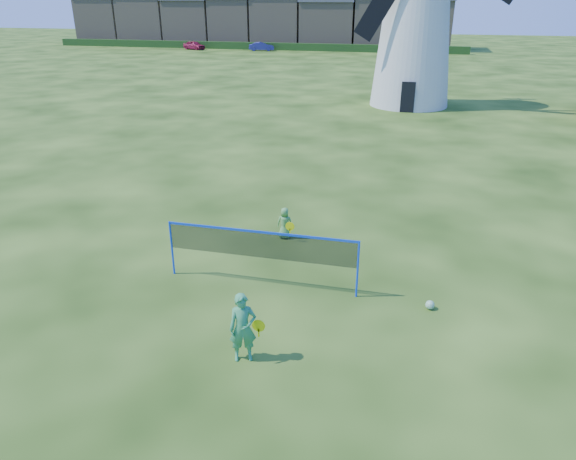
# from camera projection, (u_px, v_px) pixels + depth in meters

# --- Properties ---
(ground) EXTENTS (220.00, 220.00, 0.00)m
(ground) POSITION_uv_depth(u_px,v_px,m) (276.00, 290.00, 13.59)
(ground) COLOR black
(ground) RESTS_ON ground
(windmill) EXTENTS (12.09, 5.37, 16.40)m
(windmill) POSITION_uv_depth(u_px,v_px,m) (416.00, 19.00, 34.67)
(windmill) COLOR silver
(windmill) RESTS_ON ground
(badminton_net) EXTENTS (5.05, 0.05, 1.55)m
(badminton_net) POSITION_uv_depth(u_px,v_px,m) (261.00, 246.00, 13.38)
(badminton_net) COLOR blue
(badminton_net) RESTS_ON ground
(player_girl) EXTENTS (0.75, 0.55, 1.54)m
(player_girl) POSITION_uv_depth(u_px,v_px,m) (243.00, 328.00, 10.68)
(player_girl) COLOR #3B9559
(player_girl) RESTS_ON ground
(player_boy) EXTENTS (0.62, 0.41, 1.01)m
(player_boy) POSITION_uv_depth(u_px,v_px,m) (285.00, 223.00, 16.32)
(player_boy) COLOR #579C4B
(player_boy) RESTS_ON ground
(play_ball) EXTENTS (0.22, 0.22, 0.22)m
(play_ball) POSITION_uv_depth(u_px,v_px,m) (430.00, 305.00, 12.71)
(play_ball) COLOR green
(play_ball) RESTS_ON ground
(terraced_houses) EXTENTS (58.76, 8.40, 8.26)m
(terraced_houses) POSITION_uv_depth(u_px,v_px,m) (254.00, 19.00, 80.93)
(terraced_houses) COLOR #8E785E
(terraced_houses) RESTS_ON ground
(hedge) EXTENTS (62.00, 0.80, 1.00)m
(hedge) POSITION_uv_depth(u_px,v_px,m) (249.00, 46.00, 76.79)
(hedge) COLOR #193814
(hedge) RESTS_ON ground
(car_left) EXTENTS (3.85, 2.77, 1.22)m
(car_left) POSITION_uv_depth(u_px,v_px,m) (194.00, 45.00, 76.44)
(car_left) COLOR #9A1C3D
(car_left) RESTS_ON ground
(car_right) EXTENTS (3.74, 2.03, 1.17)m
(car_right) POSITION_uv_depth(u_px,v_px,m) (262.00, 47.00, 74.69)
(car_right) COLOR navy
(car_right) RESTS_ON ground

